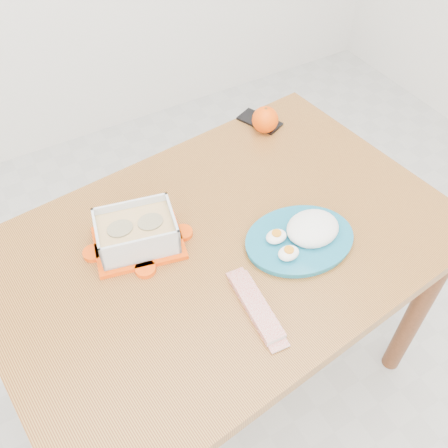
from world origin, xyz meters
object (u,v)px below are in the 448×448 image
food_container (137,233)px  orange_fruit (265,120)px  rice_plate (304,234)px  dining_table (224,265)px  smartphone (260,121)px

food_container → orange_fruit: bearing=36.6°
orange_fruit → rice_plate: (-0.16, -0.42, -0.02)m
orange_fruit → rice_plate: bearing=-110.9°
food_container → orange_fruit: 0.57m
dining_table → orange_fruit: bearing=38.1°
dining_table → orange_fruit: orange_fruit is taller
dining_table → food_container: size_ratio=5.05×
dining_table → rice_plate: size_ratio=3.97×
dining_table → smartphone: 0.51m
food_container → rice_plate: (0.36, -0.19, -0.02)m
food_container → rice_plate: 0.41m
rice_plate → smartphone: 0.50m
food_container → smartphone: size_ratio=1.82×
rice_plate → dining_table: bearing=158.0°
orange_fruit → rice_plate: size_ratio=0.26×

